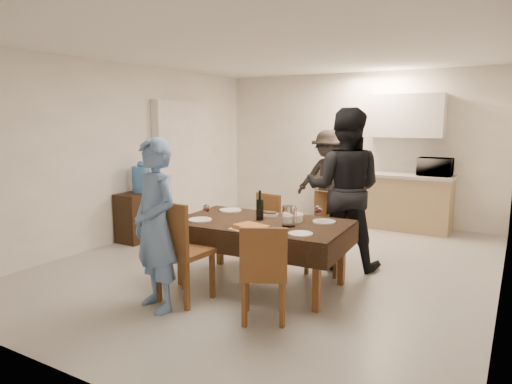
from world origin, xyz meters
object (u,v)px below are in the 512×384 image
(water_pitcher, at_px, (289,216))
(microwave, at_px, (435,167))
(savoury_tart, at_px, (251,227))
(wine_bottle, at_px, (260,205))
(person_near, at_px, (155,225))
(water_jug, at_px, (141,179))
(person_far, at_px, (344,189))
(person_kitchen, at_px, (328,179))
(console, at_px, (142,216))
(dining_table, at_px, (262,224))

(water_pitcher, height_order, microwave, microwave)
(savoury_tart, bearing_deg, water_pitcher, 52.85)
(wine_bottle, bearing_deg, person_near, -114.44)
(water_jug, relative_size, person_far, 0.20)
(person_kitchen, bearing_deg, console, -133.11)
(water_jug, bearing_deg, water_pitcher, -15.87)
(microwave, height_order, person_far, person_far)
(person_near, bearing_deg, water_jug, 155.55)
(dining_table, distance_m, person_far, 1.22)
(dining_table, bearing_deg, wine_bottle, 131.98)
(savoury_tart, relative_size, microwave, 0.75)
(console, height_order, person_near, person_near)
(dining_table, height_order, wine_bottle, wine_bottle)
(microwave, bearing_deg, savoury_tart, 73.83)
(console, distance_m, person_kitchen, 3.08)
(savoury_tart, bearing_deg, person_kitchen, 98.71)
(savoury_tart, bearing_deg, person_near, -134.13)
(water_pitcher, bearing_deg, microwave, 76.20)
(console, height_order, water_pitcher, water_pitcher)
(dining_table, distance_m, person_kitchen, 3.01)
(savoury_tart, xyz_separation_m, person_kitchen, (-0.51, 3.36, 0.07))
(console, height_order, water_jug, water_jug)
(person_near, xyz_separation_m, person_kitchen, (0.14, 4.03, -0.01))
(person_kitchen, bearing_deg, savoury_tart, -81.29)
(water_pitcher, bearing_deg, wine_bottle, 165.96)
(water_jug, distance_m, wine_bottle, 2.55)
(microwave, xyz_separation_m, person_far, (-0.66, -2.38, -0.08))
(console, distance_m, wine_bottle, 2.60)
(console, relative_size, person_near, 0.48)
(water_jug, bearing_deg, microwave, 35.84)
(wine_bottle, distance_m, person_far, 1.17)
(console, height_order, person_far, person_far)
(wine_bottle, distance_m, person_near, 1.21)
(person_near, xyz_separation_m, person_far, (1.10, 2.10, 0.15))
(water_jug, relative_size, person_kitchen, 0.24)
(water_jug, relative_size, water_pitcher, 1.83)
(microwave, relative_size, person_far, 0.26)
(person_far, bearing_deg, person_near, 49.82)
(person_kitchen, bearing_deg, microwave, 15.52)
(water_jug, height_order, person_near, person_near)
(savoury_tart, xyz_separation_m, microwave, (1.11, 3.81, 0.31))
(dining_table, relative_size, wine_bottle, 5.76)
(water_jug, relative_size, savoury_tart, 1.01)
(savoury_tart, relative_size, person_kitchen, 0.24)
(person_far, distance_m, person_kitchen, 2.16)
(dining_table, bearing_deg, water_pitcher, -11.15)
(console, bearing_deg, water_jug, 0.00)
(dining_table, distance_m, console, 2.63)
(water_pitcher, height_order, person_far, person_far)
(water_jug, height_order, microwave, microwave)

